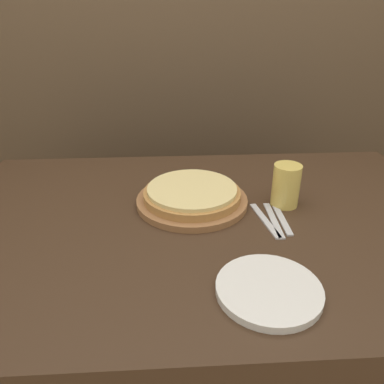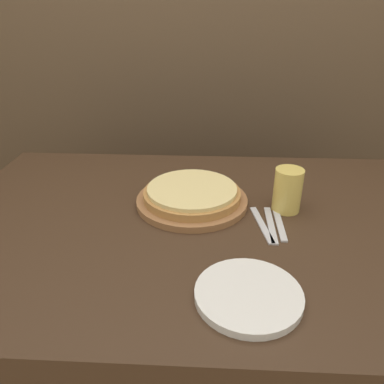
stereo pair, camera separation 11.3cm
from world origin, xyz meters
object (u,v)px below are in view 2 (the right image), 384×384
at_px(beer_glass, 288,188).
at_px(spoon, 280,225).
at_px(fork, 262,225).
at_px(dinner_knife, 271,225).
at_px(pizza_on_board, 192,196).
at_px(dinner_plate, 248,295).

relative_size(beer_glass, spoon, 0.81).
height_order(beer_glass, fork, beer_glass).
height_order(fork, dinner_knife, same).
xyz_separation_m(pizza_on_board, fork, (0.20, -0.12, -0.02)).
bearing_deg(spoon, beer_glass, 71.95).
bearing_deg(pizza_on_board, spoon, -24.77).
height_order(pizza_on_board, spoon, pizza_on_board).
bearing_deg(dinner_plate, fork, 78.19).
relative_size(dinner_plate, fork, 1.19).
bearing_deg(fork, dinner_knife, 0.00).
bearing_deg(dinner_knife, dinner_plate, -106.45).
height_order(pizza_on_board, fork, pizza_on_board).
bearing_deg(dinner_knife, fork, 180.00).
xyz_separation_m(beer_glass, dinner_plate, (-0.14, -0.38, -0.06)).
bearing_deg(dinner_plate, dinner_knife, 73.55).
bearing_deg(fork, beer_glass, 49.28).
bearing_deg(fork, pizza_on_board, 150.02).
relative_size(pizza_on_board, beer_glass, 2.61).
distance_m(pizza_on_board, spoon, 0.28).
bearing_deg(pizza_on_board, dinner_plate, -71.05).
relative_size(pizza_on_board, dinner_plate, 1.49).
xyz_separation_m(fork, spoon, (0.05, -0.00, 0.00)).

